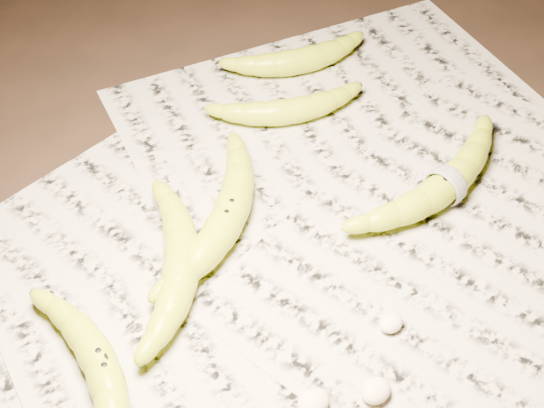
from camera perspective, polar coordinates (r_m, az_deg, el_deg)
ground at (r=0.85m, az=0.15°, el=-3.87°), size 3.00×3.00×0.00m
newspaper_patch at (r=0.85m, az=2.28°, el=-3.62°), size 0.90×0.70×0.01m
banana_left_a at (r=0.76m, az=-12.76°, el=-11.81°), size 0.10×0.21×0.04m
banana_left_b at (r=0.82m, az=-6.84°, el=-4.31°), size 0.18×0.20×0.04m
banana_center at (r=0.85m, az=-3.35°, el=-0.85°), size 0.23×0.18×0.04m
banana_taped at (r=0.91m, az=12.98°, el=1.50°), size 0.24×0.08×0.04m
banana_upper_a at (r=1.00m, az=1.30°, el=7.17°), size 0.19×0.13×0.03m
banana_upper_b at (r=1.08m, az=2.09°, el=10.88°), size 0.19×0.12×0.04m
measuring_tape at (r=0.91m, az=12.98°, el=1.50°), size 0.01×0.05×0.05m
flesh_chunk_a at (r=0.73m, az=3.15°, el=-14.53°), size 0.03×0.03×0.02m
flesh_chunk_b at (r=0.74m, az=7.83°, el=-13.60°), size 0.03×0.03×0.02m
flesh_chunk_c at (r=0.79m, az=8.97°, el=-8.67°), size 0.03×0.02×0.02m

